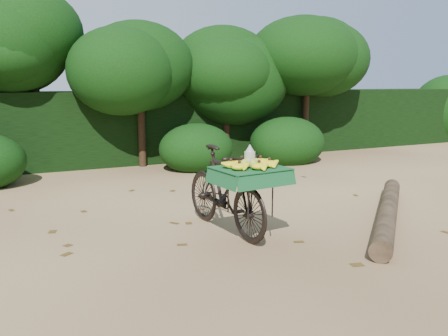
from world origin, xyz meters
name	(u,v)px	position (x,y,z in m)	size (l,w,h in m)	color
ground	(214,228)	(0.00, 0.00, 0.00)	(80.00, 80.00, 0.00)	tan
vendor_bicycle	(226,189)	(0.08, -0.22, 0.60)	(0.90, 1.98, 1.18)	black
fallen_log	(388,211)	(2.48, -0.75, 0.13)	(0.27, 0.27, 3.71)	brown
hedge_backdrop	(112,127)	(0.00, 6.30, 0.90)	(26.00, 1.80, 1.80)	black
tree_row	(89,83)	(-0.65, 5.50, 2.00)	(14.50, 2.00, 4.00)	black
bush_clumps	(155,153)	(0.50, 4.30, 0.45)	(8.80, 1.70, 0.90)	black
leaf_litter	(196,216)	(0.00, 0.65, 0.01)	(7.00, 7.30, 0.01)	#4A3613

